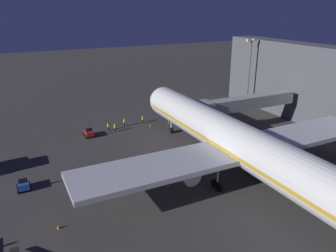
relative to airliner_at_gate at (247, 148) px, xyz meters
The scene contains 13 objects.
ground_plane 14.05m from the airliner_at_gate, 90.00° to the right, with size 320.00×320.00×0.00m, color #383533.
airliner_at_gate is the anchor object (origin of this frame).
jet_bridge 21.86m from the airliner_at_gate, 125.51° to the right, with size 23.87×3.40×7.53m.
apron_floodlight_mast 40.02m from the airliner_at_gate, 129.84° to the right, with size 2.90×0.50×17.30m.
baggage_tug_spare 32.15m from the airliner_at_gate, 24.22° to the right, with size 1.86×2.31×1.95m.
pushback_tug 33.32m from the airliner_at_gate, 61.63° to the right, with size 1.86×2.66×1.95m.
ground_crew_near_nose_gear 32.59m from the airliner_at_gate, 76.86° to the right, with size 0.40×0.40×1.79m.
ground_crew_by_belt_loader 31.30m from the airliner_at_gate, 70.84° to the right, with size 0.40×0.40×1.79m.
ground_crew_marshaller_fwd 32.12m from the airliner_at_gate, 84.77° to the right, with size 0.40×0.40×1.72m.
ground_crew_under_port_wing 32.92m from the airliner_at_gate, 69.91° to the right, with size 0.40×0.40×1.68m.
traffic_cone_nose_port 29.43m from the airliner_at_gate, 94.37° to the right, with size 0.36×0.36×0.55m, color orange.
traffic_cone_nose_starboard 29.43m from the airliner_at_gate, 85.63° to the right, with size 0.36×0.36×0.55m, color orange.
traffic_cone_wingtip_svc_side 26.69m from the airliner_at_gate, ahead, with size 0.36×0.36×0.55m, color orange.
Camera 1 is at (28.86, 45.31, 24.64)m, focal length 34.94 mm.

